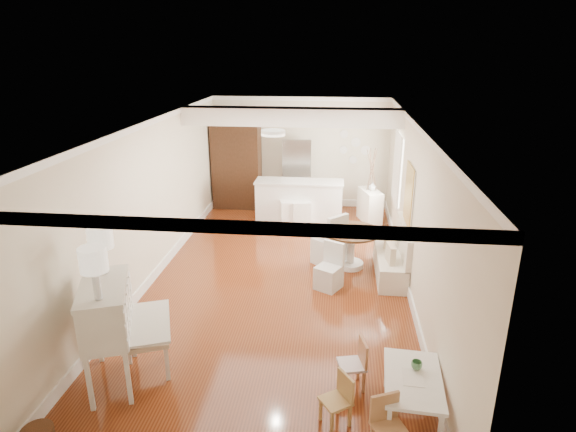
% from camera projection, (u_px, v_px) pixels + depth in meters
% --- Properties ---
extents(room, '(9.00, 9.04, 2.82)m').
position_uv_depth(room, '(282.00, 170.00, 8.23)').
color(room, brown).
rests_on(room, ground).
extents(secretary_bureau, '(1.36, 1.38, 1.35)m').
position_uv_depth(secretary_bureau, '(109.00, 335.00, 5.83)').
color(secretary_bureau, silver).
rests_on(secretary_bureau, ground).
extents(gustavian_armchair, '(0.80, 0.80, 1.06)m').
position_uv_depth(gustavian_armchair, '(145.00, 336.00, 6.05)').
color(gustavian_armchair, silver).
rests_on(gustavian_armchair, ground).
extents(kids_table, '(0.69, 1.08, 0.52)m').
position_uv_depth(kids_table, '(411.00, 397.00, 5.39)').
color(kids_table, white).
rests_on(kids_table, ground).
extents(kids_chair_a, '(0.41, 0.41, 0.61)m').
position_uv_depth(kids_chair_a, '(336.00, 400.00, 5.27)').
color(kids_chair_a, tan).
rests_on(kids_chair_a, ground).
extents(kids_chair_b, '(0.38, 0.38, 0.65)m').
position_uv_depth(kids_chair_b, '(352.00, 364.00, 5.85)').
color(kids_chair_b, '#B77C53').
rests_on(kids_chair_b, ground).
extents(kids_chair_c, '(0.42, 0.42, 0.66)m').
position_uv_depth(kids_chair_c, '(390.00, 429.00, 4.85)').
color(kids_chair_c, tan).
rests_on(kids_chair_c, ground).
extents(banquette, '(0.52, 1.60, 0.98)m').
position_uv_depth(banquette, '(391.00, 250.00, 8.69)').
color(banquette, silver).
rests_on(banquette, ground).
extents(dining_table, '(1.31, 1.31, 0.74)m').
position_uv_depth(dining_table, '(351.00, 249.00, 9.05)').
color(dining_table, '#452916').
rests_on(dining_table, ground).
extents(slip_chair_near, '(0.53, 0.54, 0.81)m').
position_uv_depth(slip_chair_near, '(329.00, 267.00, 8.24)').
color(slip_chair_near, silver).
rests_on(slip_chair_near, ground).
extents(slip_chair_far, '(0.71, 0.71, 1.03)m').
position_uv_depth(slip_chair_far, '(329.00, 239.00, 9.15)').
color(slip_chair_far, silver).
rests_on(slip_chair_far, ground).
extents(breakfast_counter, '(2.05, 0.65, 1.03)m').
position_uv_depth(breakfast_counter, '(299.00, 202.00, 11.31)').
color(breakfast_counter, white).
rests_on(breakfast_counter, ground).
extents(bar_stool_left, '(0.50, 0.50, 1.03)m').
position_uv_depth(bar_stool_left, '(289.00, 206.00, 11.04)').
color(bar_stool_left, white).
rests_on(bar_stool_left, ground).
extents(bar_stool_right, '(0.49, 0.49, 1.02)m').
position_uv_depth(bar_stool_right, '(301.00, 206.00, 11.02)').
color(bar_stool_right, white).
rests_on(bar_stool_right, ground).
extents(pantry_cabinet, '(1.20, 0.60, 2.30)m').
position_uv_depth(pantry_cabinet, '(237.00, 163.00, 12.28)').
color(pantry_cabinet, '#381E11').
rests_on(pantry_cabinet, ground).
extents(fridge, '(0.75, 0.65, 1.80)m').
position_uv_depth(fridge, '(311.00, 175.00, 12.15)').
color(fridge, silver).
rests_on(fridge, ground).
extents(sideboard, '(0.59, 0.88, 0.78)m').
position_uv_depth(sideboard, '(370.00, 206.00, 11.44)').
color(sideboard, white).
rests_on(sideboard, ground).
extents(pencil_cup, '(0.15, 0.15, 0.10)m').
position_uv_depth(pencil_cup, '(417.00, 365.00, 5.44)').
color(pencil_cup, '#518B5B').
rests_on(pencil_cup, kids_table).
extents(branch_vase, '(0.21, 0.21, 0.19)m').
position_uv_depth(branch_vase, '(372.00, 186.00, 11.30)').
color(branch_vase, silver).
rests_on(branch_vase, sideboard).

